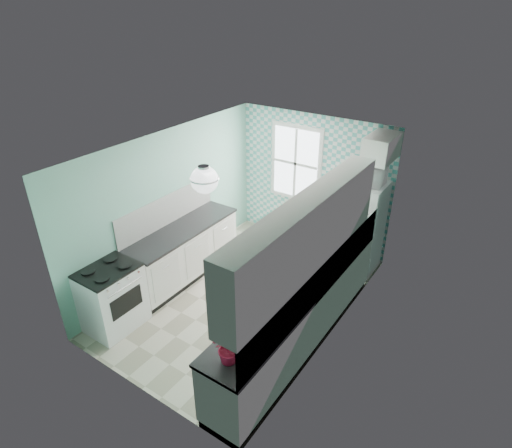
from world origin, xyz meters
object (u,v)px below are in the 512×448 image
Objects in this scene: ceiling_light at (204,180)px; potted_plant at (230,349)px; sink at (328,261)px; microwave at (366,173)px; fridge at (359,227)px; fruit_bowl at (244,344)px; stove at (112,297)px.

potted_plant is at bearing -43.22° from ceiling_light.
microwave reaches higher than sink.
fridge is 1.44m from sink.
fruit_bowl is at bearing 90.00° from potted_plant.
sink reaches higher than fruit_bowl.
potted_plant is at bearing -90.00° from fruit_bowl.
sink is (1.20, 1.19, -1.39)m from ceiling_light.
ceiling_light is at bearing -131.49° from sink.
fruit_bowl is (0.09, -3.49, 0.16)m from fridge.
sink is (2.40, 1.97, 0.43)m from stove.
microwave is (-0.09, 3.49, 0.82)m from fruit_bowl.
sink is 2.33m from potted_plant.
fridge is at bearing 91.48° from fruit_bowl.
fruit_bowl is at bearing -85.96° from fridge.
microwave is (-0.09, 3.75, 0.67)m from potted_plant.
microwave reaches higher than stove.
fridge is at bearing 54.52° from stove.
stove is 2.50m from potted_plant.
fridge is at bearing 91.38° from potted_plant.
fridge is 0.98m from microwave.
stove is 1.81× the size of sink.
stove is at bearing 177.80° from fruit_bowl.
stove is 4.31m from microwave.
fruit_bowl is at bearing -86.29° from sink.
fridge is 1.68× the size of stove.
microwave is at bearing 91.48° from fruit_bowl.
fridge is 2.67× the size of microwave.
potted_plant is at bearing -86.28° from sink.
stove is 3.14m from sink.
fridge reaches higher than sink.
fridge is 3.76m from potted_plant.
ceiling_light is at bearing 31.71° from stove.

